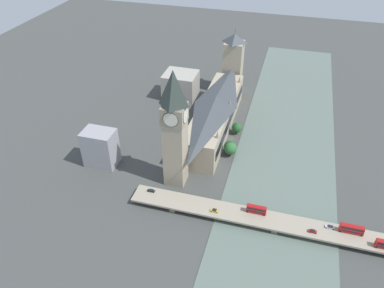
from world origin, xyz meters
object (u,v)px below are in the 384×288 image
Objects in this scene: car_northbound_lead at (151,191)px; car_northbound_mid at (330,227)px; road_bridge at (276,222)px; car_southbound_mid at (313,231)px; double_decker_bus_rear at (352,229)px; car_southbound_lead at (214,210)px; parliament_hall at (215,114)px; clock_tower at (175,128)px; victoria_tower at (233,64)px; double_decker_bus_mid at (256,209)px.

car_northbound_mid is (-99.08, 0.19, 0.03)m from car_northbound_lead.
car_southbound_mid reaches higher than road_bridge.
car_northbound_mid is at bearing -147.82° from car_southbound_mid.
double_decker_bus_rear reaches higher than car_southbound_lead.
clock_tower is at bearing 80.83° from parliament_hall.
double_decker_bus_rear is 19.58m from car_southbound_mid.
double_decker_bus_mid is (-41.24, 142.23, -18.34)m from victoria_tower.
double_decker_bus_mid is (11.11, -2.91, 3.41)m from road_bridge.
double_decker_bus_mid reaches higher than road_bridge.
double_decker_bus_rear is (-37.46, -2.40, 3.53)m from road_bridge.
parliament_hall reaches higher than car_southbound_mid.
parliament_hall reaches higher than double_decker_bus_mid.
car_northbound_mid is at bearing -174.19° from road_bridge.
double_decker_bus_rear reaches higher than road_bridge.
clock_tower is at bearing -10.34° from double_decker_bus_rear.
car_southbound_mid is (18.80, 5.07, -2.02)m from double_decker_bus_rear.
car_northbound_mid reaches higher than road_bridge.
clock_tower reaches higher than road_bridge.
double_decker_bus_mid is 2.54× the size of car_southbound_mid.
car_southbound_lead is 51.63m from car_southbound_mid.
clock_tower is at bearing -118.46° from car_northbound_lead.
victoria_tower is at bearing -97.78° from car_northbound_lead.
double_decker_bus_rear is 2.93× the size of car_southbound_lead.
double_decker_bus_mid reaches higher than car_northbound_mid.
clock_tower reaches higher than car_southbound_lead.
car_southbound_lead is at bearing 4.16° from road_bridge.
victoria_tower is 144.92m from car_northbound_lead.
car_southbound_lead reaches higher than road_bridge.
car_southbound_mid is (-80.88, 23.26, -33.98)m from clock_tower.
parliament_hall reaches higher than car_southbound_lead.
double_decker_bus_mid is at bearing 117.49° from parliament_hall.
victoria_tower is 150.17m from car_southbound_lead.
victoria_tower reaches higher than car_southbound_lead.
clock_tower is 97.40m from car_northbound_mid.
car_southbound_lead reaches higher than car_northbound_lead.
double_decker_bus_mid is 2.31× the size of car_northbound_mid.
victoria_tower is 155.82m from road_bridge.
double_decker_bus_rear is 2.78× the size of car_southbound_mid.
car_southbound_mid is (-71.00, 147.81, -20.23)m from victoria_tower.
car_southbound_mid is (8.65, 5.45, 0.00)m from car_northbound_mid.
victoria_tower is 4.55× the size of double_decker_bus_rear.
car_southbound_lead is 0.95× the size of car_southbound_mid.
clock_tower is at bearing -38.17° from car_southbound_lead.
double_decker_bus_mid is at bearing -14.68° from road_bridge.
car_northbound_lead is at bearing 76.16° from parliament_hall.
parliament_hall is 23.76× the size of car_northbound_lead.
victoria_tower is at bearing -70.17° from road_bridge.
car_northbound_mid is 10.22m from car_southbound_mid.
car_northbound_lead is at bearing -0.29° from double_decker_bus_rear.
clock_tower is 18.08× the size of car_southbound_lead.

